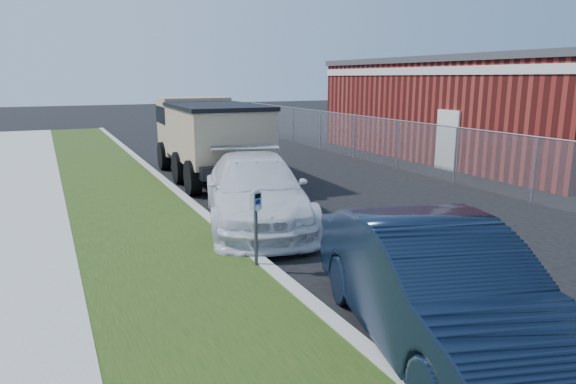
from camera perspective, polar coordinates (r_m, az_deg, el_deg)
name	(u,v)px	position (r m, az deg, el deg)	size (l,w,h in m)	color
ground	(369,242)	(10.89, 8.98, -5.49)	(120.00, 120.00, 0.00)	black
streetside	(76,248)	(11.02, -22.48, -5.73)	(6.12, 50.00, 0.15)	#97978F
chainlink_fence	(398,135)	(19.67, 12.17, 6.22)	(0.06, 30.06, 30.00)	slate
brick_building	(497,106)	(24.39, 22.23, 8.80)	(9.20, 14.20, 4.17)	maroon
parking_meter	(256,211)	(8.84, -3.62, -2.09)	(0.22, 0.18, 1.36)	#3F4247
white_wagon	(254,190)	(11.98, -3.75, 0.20)	(2.21, 5.43, 1.57)	white
navy_sedan	(437,288)	(6.72, 16.26, -10.17)	(1.72, 4.94, 1.63)	black
dump_truck	(208,134)	(17.85, -8.89, 6.44)	(2.91, 6.83, 2.64)	black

